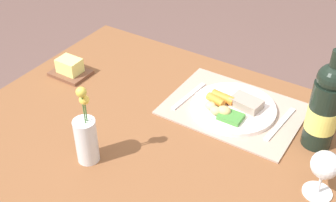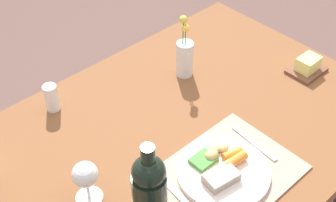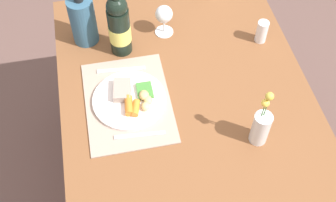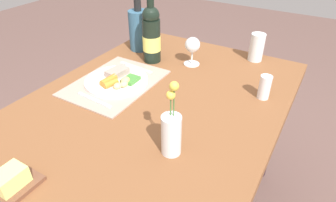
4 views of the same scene
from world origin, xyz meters
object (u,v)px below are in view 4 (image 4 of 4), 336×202
object	(u,v)px
dining_table	(152,123)
wine_bottle	(151,35)
cooler_bottle	(139,30)
flower_vase	(171,132)
butter_dish	(11,182)
water_tumbler	(256,49)
wine_glass	(192,46)
knife	(94,100)
salt_shaker	(265,87)
fork	(136,67)
dinner_plate	(117,80)

from	to	relation	value
dining_table	wine_bottle	distance (m)	0.44
cooler_bottle	flower_vase	size ratio (longest dim) A/B	1.08
butter_dish	water_tumbler	size ratio (longest dim) A/B	0.98
dining_table	wine_glass	world-z (taller)	wine_glass
dining_table	knife	size ratio (longest dim) A/B	7.49
wine_bottle	salt_shaker	xyz separation A→B (m)	(0.06, 0.55, -0.08)
wine_bottle	flower_vase	size ratio (longest dim) A/B	1.25
fork	knife	size ratio (longest dim) A/B	1.05
wine_bottle	dinner_plate	bearing A→B (deg)	-0.79
fork	cooler_bottle	distance (m)	0.25
flower_vase	dinner_plate	bearing A→B (deg)	-120.88
butter_dish	salt_shaker	size ratio (longest dim) A/B	1.36
knife	water_tumbler	size ratio (longest dim) A/B	1.33
butter_dish	wine_glass	world-z (taller)	wine_glass
wine_bottle	flower_vase	xyz separation A→B (m)	(0.50, 0.40, -0.05)
fork	wine_glass	size ratio (longest dim) A/B	1.38
fork	wine_bottle	distance (m)	0.17
dining_table	wine_bottle	world-z (taller)	wine_bottle
dining_table	water_tumbler	distance (m)	0.64
wine_glass	flower_vase	bearing A→B (deg)	20.70
cooler_bottle	wine_glass	size ratio (longest dim) A/B	1.96
wine_glass	water_tumbler	xyz separation A→B (m)	(-0.20, 0.24, -0.03)
knife	wine_glass	distance (m)	0.52
water_tumbler	salt_shaker	bearing A→B (deg)	21.59
fork	water_tumbler	world-z (taller)	water_tumbler
dining_table	wine_bottle	size ratio (longest dim) A/B	4.34
cooler_bottle	knife	bearing A→B (deg)	15.40
fork	flower_vase	size ratio (longest dim) A/B	0.76
wine_bottle	knife	bearing A→B (deg)	0.77
cooler_bottle	water_tumbler	bearing A→B (deg)	107.48
butter_dish	salt_shaker	distance (m)	0.90
water_tumbler	dining_table	bearing A→B (deg)	-21.34
flower_vase	salt_shaker	xyz separation A→B (m)	(-0.44, 0.16, -0.03)
wine_glass	wine_bottle	bearing A→B (deg)	-71.39
dining_table	fork	world-z (taller)	fork
fork	butter_dish	world-z (taller)	butter_dish
flower_vase	wine_glass	size ratio (longest dim) A/B	1.81
dining_table	salt_shaker	bearing A→B (deg)	126.25
knife	wine_glass	bearing A→B (deg)	164.16
water_tumbler	wine_bottle	bearing A→B (deg)	-58.66
cooler_bottle	salt_shaker	bearing A→B (deg)	78.20
fork	water_tumbler	size ratio (longest dim) A/B	1.39
wine_bottle	wine_glass	size ratio (longest dim) A/B	2.27
cooler_bottle	dinner_plate	bearing A→B (deg)	20.27
dinner_plate	wine_glass	size ratio (longest dim) A/B	1.99
wine_glass	salt_shaker	bearing A→B (deg)	71.95
dining_table	knife	world-z (taller)	knife
cooler_bottle	water_tumbler	xyz separation A→B (m)	(-0.18, 0.56, -0.05)
butter_dish	fork	bearing A→B (deg)	-170.27
knife	flower_vase	size ratio (longest dim) A/B	0.72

